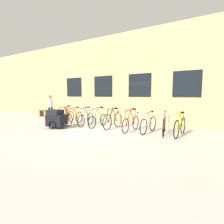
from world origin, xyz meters
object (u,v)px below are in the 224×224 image
at_px(bicycle_black, 113,120).
at_px(bicycle_pink, 164,124).
at_px(bicycle_blue, 86,119).
at_px(bicycle_red, 131,123).
at_px(backpack, 49,117).
at_px(bicycle_silver, 148,124).
at_px(wooden_bench, 48,112).
at_px(bicycle_maroon, 65,117).
at_px(person_by_bench, 50,105).
at_px(bicycle_yellow, 180,126).
at_px(bike_trailer, 56,119).
at_px(bicycle_teal, 98,119).
at_px(bicycle_orange, 74,118).

relative_size(bicycle_black, bicycle_pink, 0.97).
bearing_deg(bicycle_blue, bicycle_red, -1.26).
bearing_deg(bicycle_pink, bicycle_blue, -178.38).
height_order(bicycle_black, backpack, bicycle_black).
height_order(bicycle_black, bicycle_silver, bicycle_black).
distance_m(bicycle_pink, wooden_bench, 8.81).
xyz_separation_m(bicycle_maroon, person_by_bench, (-2.03, 0.65, 0.57)).
bearing_deg(person_by_bench, bicycle_black, -6.75).
bearing_deg(bicycle_black, wooden_bench, 168.50).
height_order(wooden_bench, person_by_bench, person_by_bench).
bearing_deg(person_by_bench, bicycle_yellow, -4.63).
distance_m(bicycle_red, bike_trailer, 3.68).
xyz_separation_m(bicycle_black, bicycle_teal, (-0.86, -0.04, -0.03)).
bearing_deg(bicycle_pink, wooden_bench, 171.73).
distance_m(bicycle_silver, person_by_bench, 7.08).
relative_size(bicycle_maroon, bike_trailer, 1.16).
xyz_separation_m(bicycle_orange, bike_trailer, (-0.10, -1.18, 0.09)).
height_order(bicycle_black, wooden_bench, bicycle_black).
bearing_deg(wooden_bench, bicycle_red, -11.19).
bearing_deg(bicycle_pink, bicycle_silver, -172.37).
height_order(bicycle_red, bike_trailer, bicycle_red).
relative_size(bicycle_maroon, bicycle_silver, 1.04).
height_order(bicycle_black, bicycle_yellow, bicycle_yellow).
bearing_deg(bicycle_blue, bicycle_black, 3.96).
distance_m(bicycle_orange, bicycle_red, 3.39).
height_order(bicycle_red, bicycle_pink, bicycle_red).
bearing_deg(bicycle_maroon, bicycle_silver, -0.54).
bearing_deg(bicycle_black, bicycle_pink, 0.10).
distance_m(bicycle_orange, bicycle_black, 2.36).
height_order(bicycle_orange, wooden_bench, bicycle_orange).
distance_m(bicycle_orange, wooden_bench, 4.16).
bearing_deg(bicycle_pink, bike_trailer, -164.49).
relative_size(bicycle_orange, wooden_bench, 0.93).
height_order(bicycle_orange, backpack, bicycle_orange).
distance_m(bicycle_blue, person_by_bench, 3.72).
bearing_deg(bicycle_orange, bike_trailer, -94.63).
distance_m(bicycle_blue, wooden_bench, 4.86).
height_order(bicycle_orange, person_by_bench, person_by_bench).
relative_size(bicycle_blue, bicycle_maroon, 0.94).
xyz_separation_m(bicycle_silver, backpack, (-6.65, 0.26, -0.15)).
relative_size(bicycle_black, bicycle_blue, 1.08).
relative_size(bicycle_silver, backpack, 3.74).
height_order(bicycle_yellow, backpack, bicycle_yellow).
relative_size(bicycle_blue, wooden_bench, 0.86).
relative_size(bicycle_maroon, backpack, 3.89).
distance_m(bicycle_black, bicycle_teal, 0.86).
relative_size(bicycle_blue, bicycle_yellow, 0.95).
xyz_separation_m(bicycle_blue, bike_trailer, (-0.86, -1.25, 0.09)).
relative_size(bicycle_yellow, bike_trailer, 1.14).
height_order(bicycle_silver, backpack, bicycle_silver).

